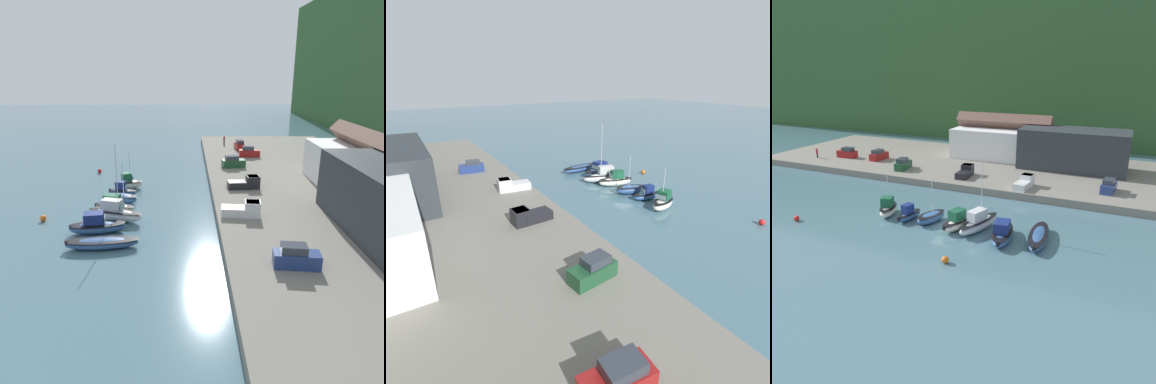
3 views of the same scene
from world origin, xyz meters
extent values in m
plane|color=slate|center=(0.00, 0.00, 0.00)|extent=(320.00, 320.00, 0.00)
cube|color=#335B2D|center=(0.00, 92.52, 21.17)|extent=(240.00, 74.01, 42.34)
cube|color=gray|center=(0.00, 28.20, 0.61)|extent=(101.05, 30.41, 1.21)
cube|color=white|center=(-3.43, 34.90, 4.25)|extent=(19.91, 11.09, 6.08)
cube|color=brown|center=(-3.43, 34.90, 8.89)|extent=(20.31, 3.20, 3.20)
cube|color=#2D3338|center=(11.76, 31.24, 4.93)|extent=(19.56, 9.04, 7.43)
cube|color=slate|center=(11.76, 26.78, 4.93)|extent=(18.58, 0.10, 4.46)
ellipsoid|color=white|center=(-8.22, -0.17, 0.72)|extent=(3.27, 4.86, 1.43)
ellipsoid|color=black|center=(-8.22, -0.17, 1.22)|extent=(3.37, 4.96, 0.12)
cube|color=#195638|center=(-8.15, -0.38, 2.06)|extent=(1.91, 1.94, 1.26)
cube|color=#8CA5B2|center=(-8.43, 0.50, 1.87)|extent=(1.31, 0.51, 0.63)
cylinder|color=silver|center=(-8.32, 0.15, 3.70)|extent=(0.10, 0.10, 4.55)
ellipsoid|color=#33568E|center=(-4.63, -0.52, 0.55)|extent=(2.13, 4.35, 1.11)
ellipsoid|color=black|center=(-4.63, -0.52, 0.94)|extent=(2.20, 4.44, 0.12)
cube|color=navy|center=(-4.67, -0.72, 1.69)|extent=(1.30, 1.62, 1.18)
cube|color=#8CA5B2|center=(-4.51, 0.14, 1.52)|extent=(0.96, 0.27, 0.59)
cube|color=black|center=(-4.98, -2.46, 0.77)|extent=(0.40, 0.34, 0.56)
ellipsoid|color=#33568E|center=(-1.49, -0.09, 0.69)|extent=(3.13, 4.94, 1.38)
ellipsoid|color=black|center=(-1.49, -0.09, 1.17)|extent=(3.23, 5.05, 0.12)
cylinder|color=silver|center=(-1.39, 0.24, 3.73)|extent=(0.10, 0.10, 4.72)
ellipsoid|color=white|center=(2.69, -0.36, 0.70)|extent=(3.37, 5.97, 1.40)
ellipsoid|color=black|center=(2.69, -0.36, 1.19)|extent=(3.47, 6.10, 0.12)
cube|color=#195638|center=(2.62, -0.63, 2.02)|extent=(1.90, 2.30, 1.25)
cube|color=#8CA5B2|center=(2.93, 0.47, 1.83)|extent=(1.24, 0.45, 0.62)
cube|color=black|center=(1.95, -2.95, 0.98)|extent=(0.42, 0.37, 0.56)
ellipsoid|color=silver|center=(5.24, 0.19, 0.78)|extent=(3.73, 7.39, 1.56)
ellipsoid|color=black|center=(5.24, 0.19, 1.32)|extent=(3.84, 7.55, 0.12)
cube|color=silver|center=(5.14, -0.16, 2.20)|extent=(1.99, 2.79, 1.29)
cube|color=#8CA5B2|center=(5.53, 1.19, 2.01)|extent=(1.18, 0.43, 0.64)
cylinder|color=silver|center=(5.39, 0.71, 5.77)|extent=(0.10, 0.10, 8.43)
ellipsoid|color=#33568E|center=(8.84, -1.25, 0.65)|extent=(3.28, 6.66, 1.31)
ellipsoid|color=black|center=(8.84, -1.25, 1.11)|extent=(3.39, 6.80, 0.12)
cube|color=navy|center=(8.89, -1.57, 1.92)|extent=(2.06, 2.47, 1.23)
cube|color=#8CA5B2|center=(8.69, -0.32, 1.74)|extent=(1.55, 0.34, 0.61)
cube|color=black|center=(9.32, -4.24, 0.92)|extent=(0.40, 0.33, 0.56)
ellipsoid|color=#33568E|center=(12.87, 0.17, 0.55)|extent=(2.85, 7.97, 1.11)
ellipsoid|color=black|center=(12.87, 0.17, 0.94)|extent=(2.95, 8.13, 0.12)
cube|color=black|center=(13.24, -3.52, 0.77)|extent=(0.39, 0.31, 0.56)
cube|color=#1E4C2D|center=(-17.41, 17.83, 1.91)|extent=(2.32, 4.40, 1.40)
cube|color=#333842|center=(-17.37, 17.52, 2.99)|extent=(1.81, 2.49, 0.76)
cube|color=maroon|center=(-33.65, 21.05, 1.91)|extent=(4.30, 2.05, 1.40)
cube|color=#333842|center=(-33.33, 21.07, 2.99)|extent=(2.40, 1.66, 0.76)
cube|color=navy|center=(19.17, 19.30, 1.91)|extent=(2.27, 4.38, 1.40)
cube|color=#333842|center=(19.13, 18.99, 2.99)|extent=(1.79, 2.47, 0.76)
cube|color=maroon|center=(-26.16, 22.15, 1.91)|extent=(2.14, 4.34, 1.40)
cube|color=#333842|center=(-26.19, 21.84, 2.99)|extent=(1.72, 2.43, 0.76)
cube|color=black|center=(-4.56, 17.23, 1.76)|extent=(2.22, 3.63, 1.10)
cube|color=black|center=(-4.69, 19.25, 2.16)|extent=(2.02, 2.01, 1.90)
cube|color=#2D333D|center=(-4.69, 19.25, 2.86)|extent=(1.90, 1.73, 0.50)
cube|color=silver|center=(6.55, 15.30, 1.76)|extent=(2.40, 3.72, 1.10)
cube|color=silver|center=(6.79, 17.31, 2.16)|extent=(2.11, 2.10, 1.90)
cube|color=#2D333D|center=(6.79, 17.31, 2.86)|extent=(1.98, 1.82, 0.50)
cylinder|color=#232838|center=(-39.21, 18.13, 1.64)|extent=(0.32, 0.32, 0.85)
cylinder|color=maroon|center=(-39.21, 18.13, 2.59)|extent=(0.40, 0.40, 1.05)
sphere|color=tan|center=(-39.21, 18.13, 3.23)|extent=(0.24, 0.24, 0.24)
sphere|color=red|center=(-18.21, -7.06, 0.37)|extent=(0.74, 0.74, 0.74)
sphere|color=orange|center=(5.16, -9.00, 0.39)|extent=(0.78, 0.78, 0.78)
camera|label=1|loc=(49.46, 9.43, 18.38)|focal=35.00mm
camera|label=2|loc=(-34.68, 29.80, 17.33)|focal=28.00mm
camera|label=3|loc=(21.36, -40.11, 19.72)|focal=35.00mm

